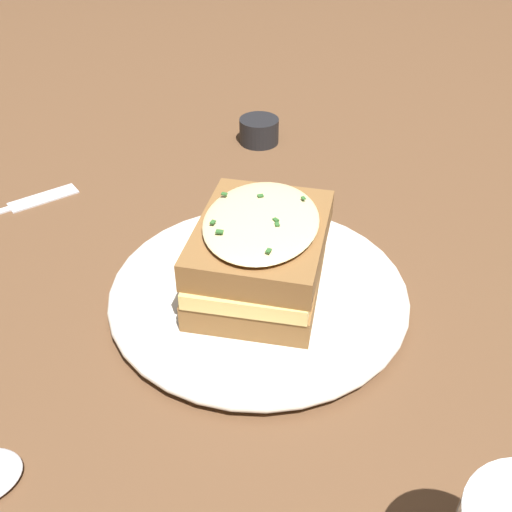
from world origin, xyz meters
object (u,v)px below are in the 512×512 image
dinner_plate (256,290)px  fork (10,208)px  sandwich (257,251)px  condiment_pot (259,131)px

dinner_plate → fork: dinner_plate is taller
dinner_plate → fork: size_ratio=1.32×
dinner_plate → sandwich: size_ratio=1.53×
sandwich → fork: 0.31m
dinner_plate → condiment_pot: bearing=-126.7°
sandwich → fork: size_ratio=0.86×
dinner_plate → sandwich: (-0.00, 0.00, 0.04)m
dinner_plate → condiment_pot: 0.30m
sandwich → fork: sandwich is taller
dinner_plate → sandwich: sandwich is taller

